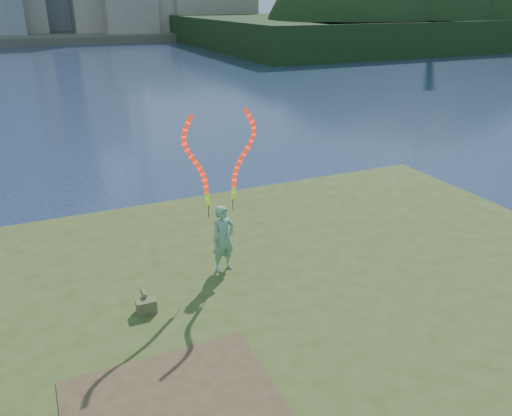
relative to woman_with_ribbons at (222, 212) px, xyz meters
name	(u,v)px	position (x,y,z in m)	size (l,w,h in m)	color
ground	(235,313)	(0.00, -0.67, -2.23)	(320.00, 320.00, 0.00)	#1A2843
grassy_knoll	(282,364)	(0.00, -2.96, -1.89)	(20.00, 18.00, 0.80)	#374719
far_shore	(40,34)	(0.00, 94.33, -1.63)	(320.00, 40.00, 1.20)	#474234
wooded_hill	(429,40)	(59.57, 59.29, -2.07)	(78.00, 50.00, 63.00)	black
woman_with_ribbons	(222,212)	(0.00, 0.00, 0.00)	(1.99, 0.54, 3.95)	#136730
canvas_bag	(146,305)	(-2.01, -0.97, -1.27)	(0.39, 0.45, 0.37)	#4B4F2C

